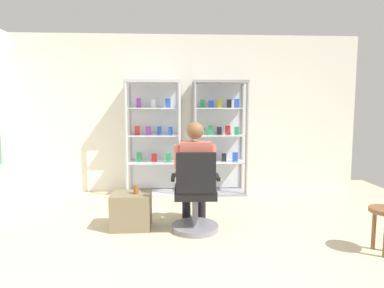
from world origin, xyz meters
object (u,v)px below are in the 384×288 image
Objects in this scene: display_cabinet_left at (154,137)px; tea_glass at (136,189)px; seated_shopkeeper at (195,169)px; storage_crate at (131,211)px; display_cabinet_right at (219,137)px; office_chair at (195,199)px.

display_cabinet_left is 17.60× the size of tea_glass.
seated_shopkeeper is (0.60, -1.63, -0.25)m from display_cabinet_left.
display_cabinet_left is 1.47× the size of seated_shopkeeper.
tea_glass is at bearing -18.73° from storage_crate.
display_cabinet_left reaches higher than storage_crate.
seated_shopkeeper is (-0.50, -1.62, -0.25)m from display_cabinet_right.
display_cabinet_right is 17.60× the size of tea_glass.
display_cabinet_left is 1.00× the size of display_cabinet_right.
tea_glass is (-0.11, -1.65, -0.48)m from display_cabinet_left.
display_cabinet_left is 1.98× the size of office_chair.
display_cabinet_left and display_cabinet_right have the same top height.
tea_glass is (-0.71, -0.02, -0.23)m from seated_shopkeeper.
display_cabinet_right is at bearing 51.96° from storage_crate.
storage_crate is (-0.17, -1.63, -0.75)m from display_cabinet_left.
office_chair is at bearing -11.26° from tea_glass.
display_cabinet_right reaches higher than office_chair.
display_cabinet_right is at bearing 74.18° from office_chair.
display_cabinet_right is at bearing -0.12° from display_cabinet_left.
seated_shopkeeper is 2.76× the size of storage_crate.
display_cabinet_right is 1.98× the size of office_chair.
office_chair is 0.74× the size of seated_shopkeeper.
office_chair is 0.36m from seated_shopkeeper.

